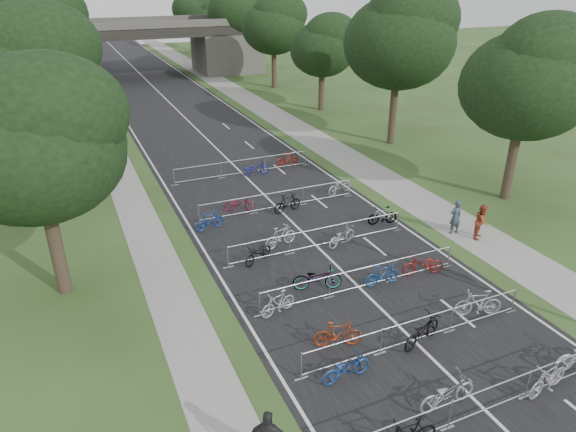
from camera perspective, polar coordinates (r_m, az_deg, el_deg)
name	(u,v)px	position (r m, az deg, el deg)	size (l,w,h in m)	color
road	(168,101)	(56.81, -13.23, 12.35)	(11.00, 140.00, 0.01)	black
sidewalk_right	(240,94)	(58.79, -5.40, 13.32)	(3.00, 140.00, 0.01)	gray
sidewalk_left	(93,108)	(55.94, -20.87, 11.19)	(2.00, 140.00, 0.01)	gray
lane_markings	(168,101)	(56.81, -13.23, 12.35)	(0.12, 140.00, 0.00)	silver
overpass_bridge	(140,49)	(70.82, -16.13, 17.43)	(31.00, 8.00, 7.05)	#4F4D47
tree_left_0	(36,143)	(21.26, -26.18, 7.27)	(6.72, 6.72, 10.25)	#33261C
tree_right_0	(530,80)	(31.52, 25.29, 13.46)	(7.17, 7.17, 10.93)	#33261C
tree_left_1	(33,70)	(32.84, -26.44, 14.32)	(7.56, 7.56, 11.53)	#33261C
tree_right_1	(401,38)	(40.24, 12.47, 18.73)	(8.18, 8.18, 12.47)	#33261C
tree_left_2	(32,34)	(44.66, -26.57, 17.68)	(8.40, 8.40, 12.81)	#33261C
tree_right_2	(324,47)	(50.62, 4.01, 18.25)	(6.16, 6.16, 9.39)	#33261C
tree_left_3	(37,39)	(56.76, -26.15, 17.21)	(6.72, 6.72, 10.25)	#33261C
tree_right_3	(275,25)	(61.34, -1.49, 20.45)	(7.17, 7.17, 10.93)	#33261C
tree_left_4	(35,21)	(68.64, -26.28, 18.89)	(7.56, 7.56, 11.53)	#33261C
tree_right_4	(239,9)	(72.47, -5.43, 21.89)	(8.18, 8.18, 12.47)	#33261C
tree_left_5	(34,7)	(80.57, -26.38, 20.08)	(8.40, 8.40, 12.81)	#33261C
tree_right_5	(214,19)	(84.02, -8.22, 20.88)	(6.16, 6.16, 9.39)	#33261C
tree_left_6	(37,14)	(92.64, -26.14, 19.48)	(6.72, 6.72, 10.25)	#33261C
tree_right_6	(194,7)	(95.52, -10.45, 21.84)	(7.17, 7.17, 10.93)	#33261C
barrier_row_1	(490,399)	(17.52, 21.55, -18.40)	(9.70, 0.08, 1.10)	#A7AAAF
barrier_row_2	(417,330)	(19.46, 14.15, -12.23)	(9.70, 0.08, 1.10)	#A7AAAF
barrier_row_3	(362,278)	(21.96, 8.20, -6.88)	(9.70, 0.08, 1.10)	#A7AAAF
barrier_row_4	(319,238)	(24.95, 3.42, -2.45)	(9.70, 0.08, 1.10)	#A7AAAF
barrier_row_5	(278,200)	(29.03, -1.06, 1.76)	(9.70, 0.08, 1.10)	#A7AAAF
barrier_row_6	(243,167)	(34.25, -5.00, 5.43)	(9.70, 0.08, 1.10)	#A7AAAF
bike_5	(447,393)	(17.32, 17.29, -18.26)	(0.71, 2.05, 1.08)	#9B9CA2
bike_6	(549,378)	(18.92, 26.97, -15.79)	(0.53, 1.88, 1.13)	#A5A5AD
bike_8	(346,368)	(17.62, 6.46, -16.41)	(0.63, 1.81, 0.95)	#1A4191
bike_9	(338,334)	(18.82, 5.54, -12.94)	(0.51, 1.80, 1.08)	maroon
bike_10	(422,331)	(19.48, 14.65, -12.26)	(0.71, 2.05, 1.08)	black
bike_11	(478,303)	(21.51, 20.39, -9.09)	(0.54, 1.90, 1.14)	#97989E
bike_12	(278,303)	(20.35, -1.11, -9.65)	(0.46, 1.64, 0.98)	#A5A5AD
bike_13	(317,278)	(21.79, 3.26, -6.91)	(0.73, 2.08, 1.09)	#A7AAAF
bike_14	(382,275)	(22.45, 10.43, -6.44)	(0.47, 1.65, 0.99)	navy
bike_15	(423,265)	(23.55, 14.80, -5.25)	(0.68, 1.94, 1.02)	maroon
bike_16	(258,253)	(23.79, -3.31, -4.15)	(0.62, 1.77, 0.93)	black
bike_17	(281,237)	(25.01, -0.84, -2.31)	(0.52, 1.83, 1.10)	#B0B0B8
bike_18	(342,236)	(25.35, 5.98, -2.22)	(0.64, 1.85, 0.97)	#A5A5AD
bike_19	(382,216)	(27.73, 10.45, 0.03)	(0.47, 1.65, 0.99)	#A7AAAF
bike_20	(209,221)	(27.03, -8.73, -0.54)	(0.46, 1.64, 0.99)	navy
bike_21	(239,204)	(28.95, -5.42, 1.39)	(0.61, 1.74, 0.91)	maroon
bike_22	(287,203)	(28.68, -0.07, 1.43)	(0.50, 1.77, 1.06)	black
bike_23	(340,186)	(31.32, 5.78, 3.36)	(0.66, 1.90, 1.00)	#98979E
bike_26	(255,169)	(34.13, -3.65, 5.28)	(0.63, 1.82, 0.96)	navy
bike_27	(287,160)	(35.58, -0.11, 6.28)	(0.50, 1.77, 1.06)	maroon
pedestrian_a	(455,217)	(27.50, 18.10, -0.12)	(0.67, 0.44, 1.83)	#323C4B
pedestrian_b	(482,222)	(27.48, 20.73, -0.60)	(0.87, 0.68, 1.80)	#9F3B22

